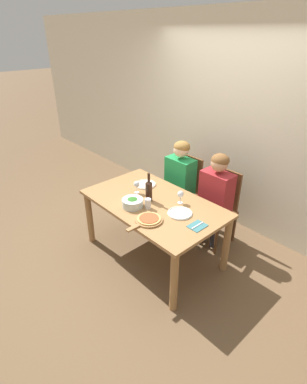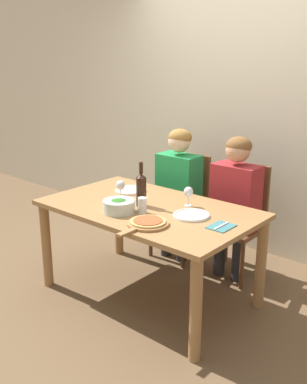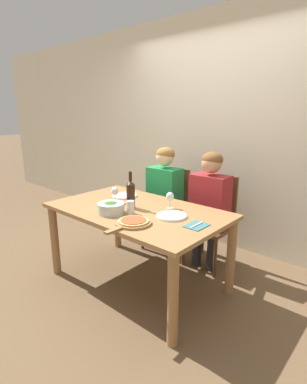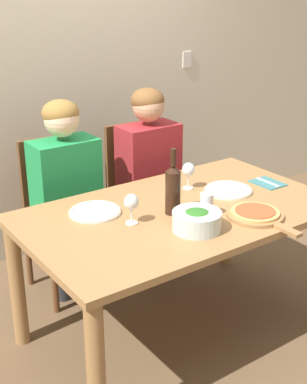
{
  "view_description": "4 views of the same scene",
  "coord_description": "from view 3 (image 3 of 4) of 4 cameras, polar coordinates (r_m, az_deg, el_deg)",
  "views": [
    {
      "loc": [
        2.13,
        -1.95,
        2.44
      ],
      "look_at": [
        -0.01,
        0.01,
        0.86
      ],
      "focal_mm": 28.0,
      "sensor_mm": 36.0,
      "label": 1
    },
    {
      "loc": [
        2.09,
        -2.39,
        1.83
      ],
      "look_at": [
        -0.09,
        0.17,
        0.8
      ],
      "focal_mm": 42.0,
      "sensor_mm": 36.0,
      "label": 2
    },
    {
      "loc": [
        1.8,
        -1.82,
        1.58
      ],
      "look_at": [
        0.14,
        0.07,
        0.91
      ],
      "focal_mm": 28.0,
      "sensor_mm": 36.0,
      "label": 3
    },
    {
      "loc": [
        -1.55,
        -1.95,
        1.83
      ],
      "look_at": [
        -0.1,
        0.09,
        0.83
      ],
      "focal_mm": 50.0,
      "sensor_mm": 36.0,
      "label": 4
    }
  ],
  "objects": [
    {
      "name": "dinner_plate_right",
      "position": [
        2.49,
        3.5,
        -4.54
      ],
      "size": [
        0.26,
        0.26,
        0.02
      ],
      "color": "silver",
      "rests_on": "dining_table"
    },
    {
      "name": "dinner_plate_left",
      "position": [
        3.09,
        -5.49,
        -0.68
      ],
      "size": [
        0.26,
        0.26,
        0.02
      ],
      "color": "silver",
      "rests_on": "dining_table"
    },
    {
      "name": "ground_plane",
      "position": [
        3.01,
        -2.99,
        -16.7
      ],
      "size": [
        40.0,
        40.0,
        0.0
      ],
      "primitive_type": "plane",
      "color": "brown"
    },
    {
      "name": "broccoli_bowl",
      "position": [
        2.59,
        -8.11,
        -3.01
      ],
      "size": [
        0.23,
        0.23,
        0.1
      ],
      "color": "silver",
      "rests_on": "dining_table"
    },
    {
      "name": "dining_table",
      "position": [
        2.73,
        -3.17,
        -5.31
      ],
      "size": [
        1.6,
        0.95,
        0.74
      ],
      "color": "#9E7042",
      "rests_on": "ground"
    },
    {
      "name": "chair_right",
      "position": [
        3.23,
        11.39,
        -4.9
      ],
      "size": [
        0.42,
        0.42,
        0.95
      ],
      "color": "brown",
      "rests_on": "ground"
    },
    {
      "name": "wine_glass_right",
      "position": [
        2.68,
        3.16,
        -1.0
      ],
      "size": [
        0.07,
        0.07,
        0.15
      ],
      "color": "silver",
      "rests_on": "dining_table"
    },
    {
      "name": "pizza_on_board",
      "position": [
        2.33,
        -4.0,
        -5.78
      ],
      "size": [
        0.28,
        0.42,
        0.04
      ],
      "color": "#9E7042",
      "rests_on": "dining_table"
    },
    {
      "name": "wine_glass_left",
      "position": [
        2.87,
        -7.35,
        0.03
      ],
      "size": [
        0.07,
        0.07,
        0.15
      ],
      "color": "silver",
      "rests_on": "dining_table"
    },
    {
      "name": "wine_bottle",
      "position": [
        2.69,
        -4.37,
        -0.33
      ],
      "size": [
        0.08,
        0.08,
        0.34
      ],
      "color": "black",
      "rests_on": "dining_table"
    },
    {
      "name": "person_man",
      "position": [
        3.06,
        10.51,
        -1.5
      ],
      "size": [
        0.47,
        0.51,
        1.21
      ],
      "color": "#28282D",
      "rests_on": "ground"
    },
    {
      "name": "water_tumbler",
      "position": [
        2.55,
        -4.37,
        -2.95
      ],
      "size": [
        0.07,
        0.07,
        0.12
      ],
      "color": "silver",
      "rests_on": "dining_table"
    },
    {
      "name": "fork_on_napkin",
      "position": [
        2.32,
        8.21,
        -6.34
      ],
      "size": [
        0.14,
        0.18,
        0.01
      ],
      "color": "#387075",
      "rests_on": "dining_table"
    },
    {
      "name": "chair_left",
      "position": [
        3.54,
        3.09,
        -2.82
      ],
      "size": [
        0.42,
        0.42,
        0.95
      ],
      "color": "brown",
      "rests_on": "ground"
    },
    {
      "name": "person_woman",
      "position": [
        3.39,
        1.93,
        0.36
      ],
      "size": [
        0.47,
        0.51,
        1.21
      ],
      "color": "#28282D",
      "rests_on": "ground"
    },
    {
      "name": "back_wall",
      "position": [
        3.67,
        12.03,
        11.07
      ],
      "size": [
        10.0,
        0.06,
        2.7
      ],
      "color": "beige",
      "rests_on": "ground"
    }
  ]
}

